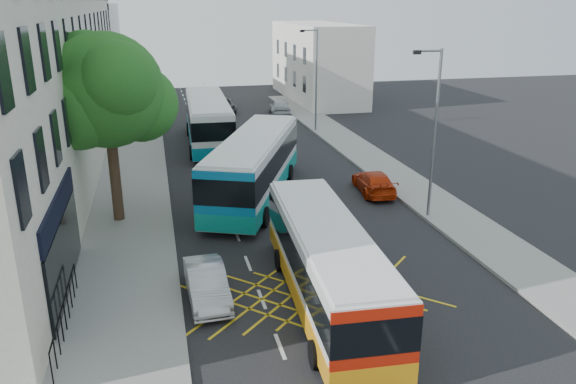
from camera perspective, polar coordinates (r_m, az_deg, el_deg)
pavement_left at (r=28.46m, az=-16.73°, el=-2.75°), size 5.00×70.00×0.15m
pavement_right at (r=31.61m, az=13.50°, el=-0.32°), size 3.00×70.00×0.15m
terrace_main at (r=36.98m, az=-25.75°, el=11.72°), size 8.30×45.00×13.50m
terrace_far at (r=67.18m, az=-20.42°, el=13.23°), size 8.00×20.00×10.00m
building_right at (r=62.35m, az=2.95°, el=13.08°), size 6.00×18.00×8.00m
street_tree at (r=26.87m, az=-18.00°, el=9.66°), size 6.30×5.70×8.80m
lamp_near at (r=27.28m, az=14.55°, el=6.51°), size 1.45×0.15×8.00m
lamp_far at (r=45.67m, az=2.78°, el=11.79°), size 1.45×0.15×8.00m
railings at (r=19.57m, az=-21.73°, el=-11.42°), size 0.08×5.60×1.14m
bus_near at (r=19.55m, az=3.96°, el=-7.25°), size 3.07×10.69×2.97m
bus_mid at (r=30.13m, az=-3.45°, el=2.67°), size 7.28×12.27×3.41m
bus_far at (r=42.19m, az=-8.12°, el=7.21°), size 3.42×12.43×3.47m
parked_car_silver at (r=20.40m, az=-8.26°, el=-9.18°), size 1.47×3.86×1.26m
red_hatchback at (r=31.58m, az=8.71°, el=1.01°), size 2.16×4.40×1.23m
distant_car_grey at (r=55.13m, az=-6.65°, el=8.74°), size 2.30×4.86×1.34m
distant_car_silver at (r=53.64m, az=-0.84°, el=8.67°), size 2.28×4.59×1.51m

